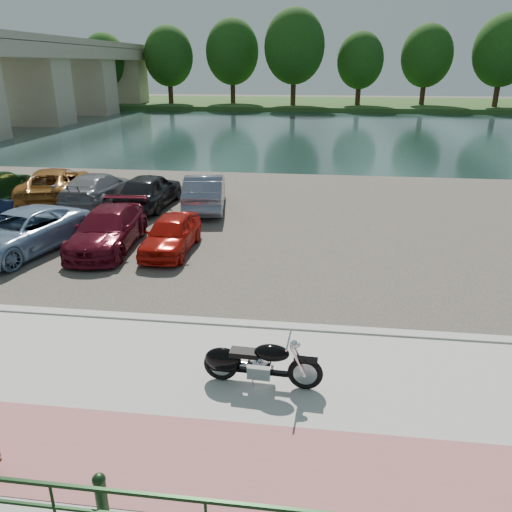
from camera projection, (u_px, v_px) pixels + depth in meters
The scene contains 18 objects.
ground at pixel (251, 377), 10.08m from camera, with size 200.00×200.00×0.00m, color #595447.
promenade at pixel (243, 407), 9.13m from camera, with size 60.00×6.00×0.10m, color #BBB9B0.
pink_path at pixel (229, 465), 7.73m from camera, with size 60.00×2.00×0.01m, color #A75E61.
kerb at pixel (262, 326), 11.90m from camera, with size 60.00×0.30×0.14m, color #BBB9B0.
parking_lot at pixel (288, 220), 20.25m from camera, with size 60.00×18.00×0.04m, color #3D3731.
river at pixel (309, 131), 47.10m from camera, with size 120.00×40.00×0.00m, color #192E2C.
far_bank at pixel (315, 104), 76.62m from camera, with size 120.00×24.00×0.60m, color #254A1A.
bridge at pixel (28, 69), 49.41m from camera, with size 7.00×56.00×8.55m.
bollards at pixel (89, 495), 6.66m from camera, with size 10.68×0.18×0.81m.
far_trees at pixel (349, 52), 67.77m from camera, with size 70.25×10.68×12.52m.
motorcycle at pixel (251, 362), 9.58m from camera, with size 2.33×0.75×1.05m.
car_2 at pixel (21, 232), 16.47m from camera, with size 2.30×4.99×1.39m, color #82A0BD.
car_3 at pixel (108, 229), 16.87m from camera, with size 1.86×4.58×1.33m, color #560C1A.
car_4 at pixel (171, 234), 16.57m from camera, with size 1.45×3.59×1.22m, color #AD130B.
car_6 at pixel (55, 184), 22.90m from camera, with size 2.46×5.32×1.48m, color #9F6224.
car_7 at pixel (98, 188), 22.29m from camera, with size 1.94×4.78×1.39m, color gray.
car_8 at pixel (149, 190), 21.70m from camera, with size 1.78×4.44×1.51m, color black.
car_9 at pixel (205, 192), 21.45m from camera, with size 1.60×4.60×1.52m, color slate.
Camera 1 is at (1.19, -8.44, 5.91)m, focal length 35.00 mm.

